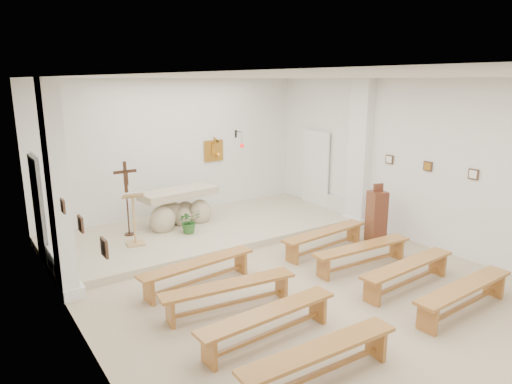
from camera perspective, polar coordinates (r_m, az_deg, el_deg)
ground at (r=8.01m, az=5.89°, el=-11.82°), size 7.00×10.00×0.00m
wall_left at (r=5.87m, az=-20.83°, el=-4.00°), size 0.02×10.00×3.50m
wall_right at (r=10.00m, az=21.69°, el=3.03°), size 0.02×10.00×3.50m
wall_back at (r=11.61m, az=-9.96°, el=5.17°), size 7.00×0.02×3.50m
ceiling at (r=7.22m, az=6.59°, el=14.01°), size 7.00×10.00×0.02m
sanctuary_platform at (r=10.69m, az=-6.26°, el=-4.70°), size 6.98×3.00×0.15m
pilaster_left at (r=7.79m, az=-23.50°, el=0.02°), size 0.26×0.55×3.50m
pilaster_right at (r=11.14m, az=12.85°, el=4.67°), size 0.26×0.55×3.50m
gold_wall_relief at (r=12.06m, az=-5.32°, el=5.16°), size 0.55×0.04×0.55m
sanctuary_lamp at (r=12.17m, az=-1.86°, el=6.05°), size 0.11×0.36×0.44m
station_frame_left_front at (r=5.15m, az=-18.44°, el=-6.63°), size 0.03×0.20×0.20m
station_frame_left_mid at (r=6.07m, az=-21.08°, el=-3.74°), size 0.03×0.20×0.20m
station_frame_left_rear at (r=7.02m, az=-23.00°, el=-1.62°), size 0.03×0.20×0.20m
station_frame_right_front at (r=9.58m, az=25.53°, el=2.02°), size 0.03×0.20×0.20m
station_frame_right_mid at (r=10.10m, az=20.68°, el=3.04°), size 0.03×0.20×0.20m
station_frame_right_rear at (r=10.70m, az=16.33°, el=3.93°), size 0.03×0.20×0.20m
radiator_left at (r=8.87m, az=-23.86°, el=-8.45°), size 0.10×0.85×0.52m
radiator_right at (r=11.97m, az=10.23°, el=-1.84°), size 0.10×0.85×0.52m
altar at (r=10.78m, az=-9.64°, el=-2.24°), size 1.87×0.91×0.93m
lectern at (r=9.62m, az=-14.99°, el=-3.20°), size 0.46×0.40×1.15m
crucifix_stand at (r=10.17m, az=-15.88°, el=-0.14°), size 0.49×0.21×1.63m
potted_plant at (r=10.21m, az=-8.34°, el=-3.62°), size 0.49×0.43×0.54m
donation_pedestal at (r=10.27m, az=14.81°, el=-2.94°), size 0.42×0.42×1.30m
bench_left_front at (r=7.94m, az=-7.27°, el=-9.39°), size 2.17×0.56×0.45m
bench_right_front at (r=9.50m, az=8.59°, el=-5.47°), size 2.17×0.54×0.45m
bench_left_second at (r=7.12m, az=-3.41°, el=-12.16°), size 2.17×0.60×0.45m
bench_right_second at (r=8.83m, az=13.14°, el=-7.21°), size 2.16×0.47×0.45m
bench_left_third at (r=6.35m, az=1.54°, el=-15.54°), size 2.16×0.44×0.45m
bench_right_third at (r=8.23m, az=18.44°, el=-9.18°), size 2.16×0.47×0.45m
bench_left_fourth at (r=5.67m, az=7.98°, el=-19.63°), size 2.16×0.42×0.45m
bench_right_fourth at (r=7.71m, az=24.58°, el=-11.33°), size 2.16×0.42×0.45m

